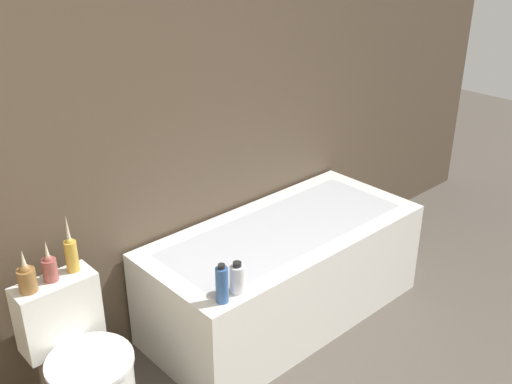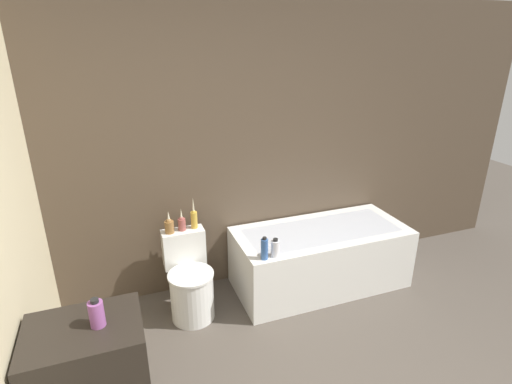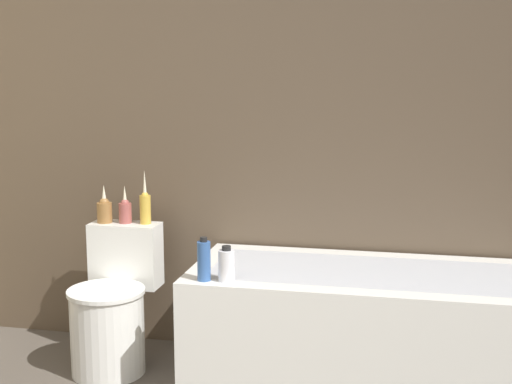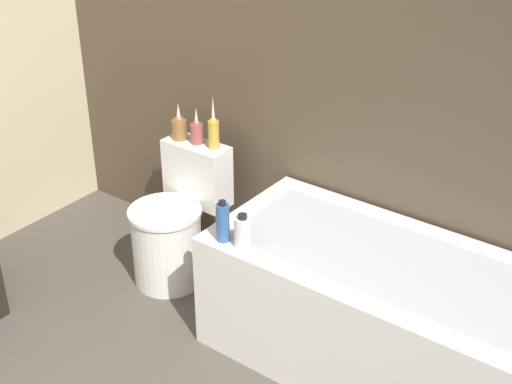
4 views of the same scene
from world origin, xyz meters
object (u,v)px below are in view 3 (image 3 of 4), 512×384
(bathtub, at_px, (365,330))
(vase_bronze, at_px, (145,206))
(shampoo_bottle_short, at_px, (227,265))
(toilet, at_px, (112,311))
(shampoo_bottle_tall, at_px, (204,260))
(vase_silver, at_px, (125,210))
(vase_gold, at_px, (104,210))

(bathtub, bearing_deg, vase_bronze, 169.96)
(vase_bronze, height_order, shampoo_bottle_short, vase_bronze)
(toilet, relative_size, vase_bronze, 2.50)
(shampoo_bottle_tall, bearing_deg, vase_silver, 139.03)
(shampoo_bottle_short, bearing_deg, vase_gold, 148.92)
(bathtub, relative_size, shampoo_bottle_tall, 8.31)
(vase_silver, xyz_separation_m, vase_bronze, (0.11, 0.01, 0.03))
(toilet, distance_m, shampoo_bottle_tall, 0.74)
(bathtub, xyz_separation_m, vase_bronze, (-1.15, 0.20, 0.51))
(bathtub, xyz_separation_m, toilet, (-1.26, -0.01, 0.01))
(bathtub, bearing_deg, vase_gold, 172.36)
(vase_bronze, relative_size, shampoo_bottle_short, 1.78)
(toilet, xyz_separation_m, vase_gold, (-0.11, 0.19, 0.48))
(vase_bronze, relative_size, shampoo_bottle_tall, 1.44)
(bathtub, xyz_separation_m, shampoo_bottle_tall, (-0.69, -0.29, 0.38))
(toilet, bearing_deg, vase_gold, 119.53)
(vase_bronze, bearing_deg, shampoo_bottle_tall, -47.40)
(vase_bronze, bearing_deg, vase_gold, -174.66)
(toilet, height_order, vase_bronze, vase_bronze)
(toilet, bearing_deg, shampoo_bottle_short, -22.45)
(bathtub, height_order, shampoo_bottle_short, shampoo_bottle_short)
(toilet, bearing_deg, shampoo_bottle_tall, -26.79)
(vase_bronze, bearing_deg, shampoo_bottle_short, -41.15)
(bathtub, distance_m, vase_bronze, 1.27)
(vase_gold, bearing_deg, vase_silver, 7.50)
(vase_silver, xyz_separation_m, shampoo_bottle_short, (0.67, -0.48, -0.12))
(bathtub, xyz_separation_m, shampoo_bottle_short, (-0.59, -0.28, 0.36))
(bathtub, distance_m, shampoo_bottle_short, 0.75)
(bathtub, relative_size, vase_gold, 8.09)
(toilet, xyz_separation_m, shampoo_bottle_short, (0.67, -0.28, 0.35))
(vase_silver, relative_size, shampoo_bottle_tall, 1.01)
(vase_gold, bearing_deg, shampoo_bottle_tall, -35.28)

